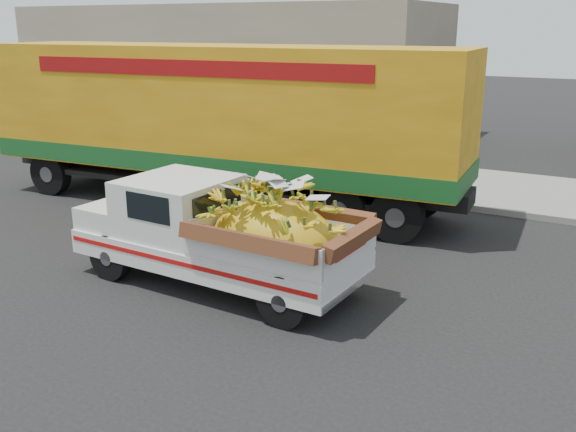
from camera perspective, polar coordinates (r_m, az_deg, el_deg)
The scene contains 6 objects.
ground at distance 11.78m, azimuth -15.92°, elevation -5.18°, with size 100.00×100.00×0.00m, color black.
curb at distance 17.44m, azimuth 1.23°, elevation 2.80°, with size 60.00×0.25×0.15m, color gray.
sidewalk at distance 19.27m, azimuth 4.17°, elevation 4.08°, with size 60.00×4.00×0.14m, color gray.
building_left at distance 28.00m, azimuth -5.70°, elevation 13.00°, with size 18.00×6.00×5.00m, color gray.
pickup_truck at distance 10.53m, azimuth -4.73°, elevation -1.71°, with size 5.09×2.04×1.76m.
semi_trailer at distance 15.48m, azimuth -6.11°, elevation 8.65°, with size 12.04×3.44×3.80m.
Camera 1 is at (7.93, -7.60, 4.25)m, focal length 40.00 mm.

